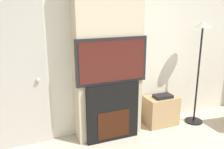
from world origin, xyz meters
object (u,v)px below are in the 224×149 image
at_px(fireplace, 112,112).
at_px(television, 112,61).
at_px(floor_lamp, 200,52).
at_px(media_stand, 161,110).

height_order(fireplace, television, television).
bearing_deg(television, fireplace, 90.00).
bearing_deg(television, floor_lamp, -0.64).
bearing_deg(television, media_stand, 7.83).
relative_size(television, media_stand, 1.94).
height_order(floor_lamp, media_stand, floor_lamp).
relative_size(fireplace, floor_lamp, 0.51).
xyz_separation_m(television, media_stand, (0.96, 0.13, -0.97)).
bearing_deg(fireplace, media_stand, 7.71).
distance_m(television, media_stand, 1.37).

